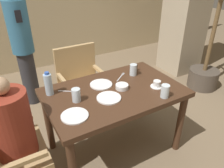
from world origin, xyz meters
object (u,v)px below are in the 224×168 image
at_px(glass_tall_far, 76,95).
at_px(chair_far_side, 82,80).
at_px(plate_main_left, 101,84).
at_px(bowl_small, 122,87).
at_px(plate_dessert_center, 109,98).
at_px(water_bottle, 48,84).
at_px(potted_palm, 209,51).
at_px(glass_tall_near, 165,91).
at_px(glass_tall_mid, 133,70).
at_px(diner_in_left_chair, 15,138).
at_px(teacup_with_saucer, 157,84).
at_px(plate_main_right, 75,116).
at_px(standing_host, 22,44).

bearing_deg(glass_tall_far, chair_far_side, 65.31).
relative_size(plate_main_left, bowl_small, 1.78).
relative_size(plate_dessert_center, water_bottle, 0.98).
relative_size(potted_palm, water_bottle, 9.20).
bearing_deg(glass_tall_near, glass_tall_mid, 89.19).
xyz_separation_m(diner_in_left_chair, teacup_with_saucer, (1.31, -0.15, 0.19)).
bearing_deg(diner_in_left_chair, chair_far_side, 41.95).
bearing_deg(chair_far_side, diner_in_left_chair, -138.05).
bearing_deg(bowl_small, plate_main_left, 131.20).
relative_size(plate_main_right, glass_tall_mid, 1.81).
relative_size(plate_main_right, water_bottle, 0.98).
xyz_separation_m(chair_far_side, bowl_small, (0.08, -0.83, 0.29)).
distance_m(plate_main_left, plate_dessert_center, 0.26).
relative_size(diner_in_left_chair, plate_main_left, 5.09).
bearing_deg(standing_host, plate_main_right, -87.03).
bearing_deg(glass_tall_mid, plate_main_left, -176.73).
xyz_separation_m(water_bottle, glass_tall_far, (0.17, -0.23, -0.04)).
bearing_deg(standing_host, bowl_small, -65.63).
height_order(plate_main_left, bowl_small, bowl_small).
distance_m(glass_tall_mid, glass_tall_far, 0.74).
distance_m(chair_far_side, glass_tall_far, 0.96).
xyz_separation_m(diner_in_left_chair, bowl_small, (1.00, -0.01, 0.19)).
bearing_deg(plate_dessert_center, diner_in_left_chair, 173.34).
xyz_separation_m(standing_host, water_bottle, (0.01, -1.16, -0.03)).
relative_size(standing_host, teacup_with_saucer, 13.38).
bearing_deg(glass_tall_near, chair_far_side, 106.18).
xyz_separation_m(standing_host, potted_palm, (2.49, -0.96, -0.26)).
relative_size(diner_in_left_chair, bowl_small, 9.07).
relative_size(diner_in_left_chair, glass_tall_far, 9.22).
distance_m(plate_main_right, water_bottle, 0.44).
bearing_deg(diner_in_left_chair, plate_dessert_center, -6.66).
relative_size(standing_host, plate_main_left, 7.42).
bearing_deg(glass_tall_near, diner_in_left_chair, 165.51).
height_order(chair_far_side, water_bottle, water_bottle).
relative_size(plate_main_right, teacup_with_saucer, 1.80).
distance_m(diner_in_left_chair, glass_tall_far, 0.59).
bearing_deg(glass_tall_far, plate_main_left, 24.47).
relative_size(plate_main_left, plate_main_right, 1.00).
bearing_deg(standing_host, plate_dessert_center, -73.50).
bearing_deg(teacup_with_saucer, potted_palm, 20.98).
xyz_separation_m(potted_palm, plate_main_left, (-1.99, -0.29, 0.13)).
distance_m(potted_palm, plate_dessert_center, 2.12).
bearing_deg(chair_far_side, standing_host, 134.15).
bearing_deg(standing_host, glass_tall_mid, -53.74).
bearing_deg(diner_in_left_chair, glass_tall_mid, 8.02).
bearing_deg(bowl_small, glass_tall_near, -51.61).
bearing_deg(potted_palm, standing_host, 158.95).
bearing_deg(potted_palm, glass_tall_far, -169.44).
bearing_deg(diner_in_left_chair, plate_main_left, 10.20).
bearing_deg(plate_main_left, plate_main_right, -140.46).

